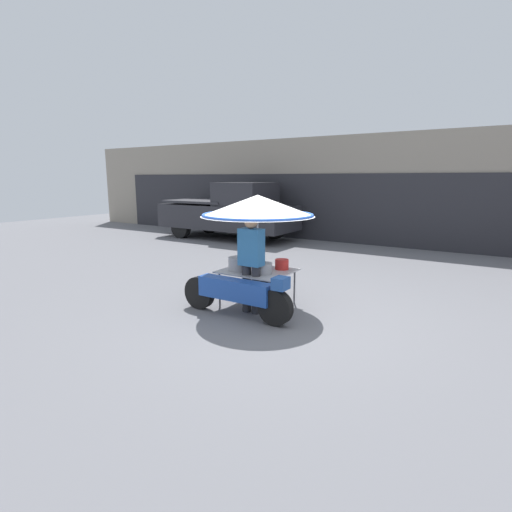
# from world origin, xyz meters

# --- Properties ---
(ground_plane) EXTENTS (36.00, 36.00, 0.00)m
(ground_plane) POSITION_xyz_m (0.00, 0.00, 0.00)
(ground_plane) COLOR slate
(shopfront_building) EXTENTS (28.00, 2.06, 3.52)m
(shopfront_building) POSITION_xyz_m (0.00, 8.60, 1.75)
(shopfront_building) COLOR gray
(shopfront_building) RESTS_ON ground
(vendor_motorcycle_cart) EXTENTS (2.00, 1.88, 1.87)m
(vendor_motorcycle_cart) POSITION_xyz_m (-0.55, 0.24, 1.46)
(vendor_motorcycle_cart) COLOR black
(vendor_motorcycle_cart) RESTS_ON ground
(vendor_person) EXTENTS (0.38, 0.22, 1.58)m
(vendor_person) POSITION_xyz_m (-0.44, -0.06, 0.88)
(vendor_person) COLOR #2D2D33
(vendor_person) RESTS_ON ground
(pickup_truck) EXTENTS (4.99, 1.92, 1.99)m
(pickup_truck) POSITION_xyz_m (-5.47, 6.22, 0.96)
(pickup_truck) COLOR black
(pickup_truck) RESTS_ON ground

